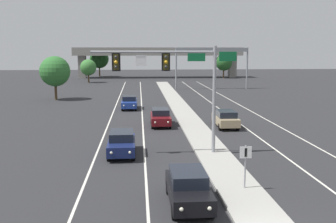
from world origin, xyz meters
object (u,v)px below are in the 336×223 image
car_oncoming_black (188,187)px  tree_far_left_a (55,71)px  car_oncoming_darkred (161,117)px  car_oncoming_blue (129,102)px  tree_far_left_b (99,59)px  median_sign_post (245,160)px  overhead_signal_mast (175,76)px  car_receding_tan (226,119)px  tree_far_right_a (224,62)px  highway_sign_gantry (212,55)px  tree_far_left_c (88,67)px  car_oncoming_navy (122,143)px

car_oncoming_black → tree_far_left_a: bearing=109.4°
car_oncoming_black → car_oncoming_darkred: (-0.21, 19.36, 0.00)m
car_oncoming_blue → tree_far_left_a: 14.79m
tree_far_left_b → tree_far_left_a: size_ratio=1.16×
median_sign_post → car_oncoming_darkred: 18.08m
overhead_signal_mast → tree_far_left_b: (-12.74, 80.24, -0.66)m
car_oncoming_black → car_receding_tan: size_ratio=1.00×
overhead_signal_mast → car_oncoming_darkred: (-0.37, 10.63, -4.55)m
overhead_signal_mast → car_oncoming_black: (-0.16, -8.74, -4.55)m
tree_far_left_a → tree_far_right_a: 53.02m
car_oncoming_black → car_oncoming_darkred: 19.37m
car_oncoming_black → car_oncoming_darkred: size_ratio=1.00×
car_oncoming_darkred → tree_far_right_a: (19.38, 61.86, 3.12)m
highway_sign_gantry → car_oncoming_black: bearing=-101.6°
highway_sign_gantry → tree_far_left_c: highway_sign_gantry is taller
car_oncoming_darkred → tree_far_left_a: bearing=124.0°
car_oncoming_navy → car_oncoming_blue: 21.12m
car_receding_tan → tree_far_left_b: size_ratio=0.62×
tree_far_left_b → tree_far_right_a: tree_far_left_b is taller
car_oncoming_blue → car_receding_tan: (9.11, -12.19, 0.00)m
overhead_signal_mast → tree_far_right_a: size_ratio=1.37×
tree_far_left_a → car_oncoming_darkred: bearing=-56.0°
car_oncoming_navy → highway_sign_gantry: 47.15m
car_receding_tan → highway_sign_gantry: bearing=81.6°
median_sign_post → tree_far_left_a: tree_far_left_a is taller
median_sign_post → car_oncoming_blue: 29.37m
car_oncoming_black → car_oncoming_darkred: same height
car_oncoming_darkred → car_oncoming_blue: 11.32m
car_oncoming_blue → tree_far_left_b: size_ratio=0.62×
highway_sign_gantry → tree_far_right_a: bearing=73.5°
median_sign_post → car_receding_tan: (2.64, 16.44, -0.77)m
median_sign_post → car_oncoming_navy: median_sign_post is taller
car_receding_tan → car_oncoming_darkred: bearing=167.5°
median_sign_post → car_receding_tan: 16.67m
tree_far_right_a → tree_far_left_c: 34.29m
car_receding_tan → highway_sign_gantry: 36.42m
overhead_signal_mast → tree_far_left_a: overhead_signal_mast is taller
tree_far_left_c → tree_far_left_a: bearing=-91.9°
car_oncoming_navy → car_oncoming_blue: bearing=89.8°
median_sign_post → tree_far_right_a: bearing=78.6°
overhead_signal_mast → tree_far_left_b: overhead_signal_mast is taller
car_oncoming_navy → tree_far_left_a: tree_far_left_a is taller
car_oncoming_darkred → highway_sign_gantry: 36.50m
overhead_signal_mast → car_oncoming_black: 9.85m
car_oncoming_navy → tree_far_right_a: size_ratio=0.74×
overhead_signal_mast → tree_far_left_a: (-14.23, 31.19, -1.31)m
car_oncoming_navy → tree_far_left_b: 80.48m
car_oncoming_navy → car_oncoming_darkred: size_ratio=1.00×
car_oncoming_darkred → tree_far_right_a: tree_far_right_a is taller
overhead_signal_mast → car_oncoming_black: size_ratio=1.84×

